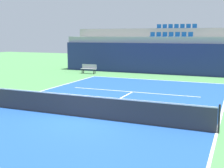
{
  "coord_description": "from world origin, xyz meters",
  "views": [
    {
      "loc": [
        6.04,
        -11.15,
        3.52
      ],
      "look_at": [
        0.47,
        2.0,
        1.2
      ],
      "focal_mm": 48.3,
      "sensor_mm": 36.0,
      "label": 1
    }
  ],
  "objects": [
    {
      "name": "seating_row_lower",
      "position": [
        -0.0,
        17.19,
        3.5
      ],
      "size": [
        4.01,
        0.44,
        0.44
      ],
      "color": "#145193",
      "rests_on": "stands_tier_lower"
    },
    {
      "name": "service_line_far",
      "position": [
        0.0,
        6.4,
        0.01
      ],
      "size": [
        8.26,
        0.1,
        0.0
      ],
      "primitive_type": "cube",
      "color": "white",
      "rests_on": "court_surface"
    },
    {
      "name": "ground_plane",
      "position": [
        0.0,
        0.0,
        0.0
      ],
      "size": [
        80.0,
        80.0,
        0.0
      ],
      "primitive_type": "plane",
      "color": "#4C8C4C"
    },
    {
      "name": "sideline_right",
      "position": [
        5.45,
        0.0,
        0.01
      ],
      "size": [
        0.1,
        24.0,
        0.0
      ],
      "primitive_type": "cube",
      "color": "white",
      "rests_on": "court_surface"
    },
    {
      "name": "back_wall",
      "position": [
        0.0,
        15.75,
        1.4
      ],
      "size": [
        20.56,
        0.3,
        2.79
      ],
      "primitive_type": "cube",
      "color": "navy",
      "rests_on": "ground_plane"
    },
    {
      "name": "stands_tier_upper",
      "position": [
        0.0,
        19.5,
        2.09
      ],
      "size": [
        20.56,
        2.4,
        4.19
      ],
      "primitive_type": "cube",
      "color": "#9E9E99",
      "rests_on": "ground_plane"
    },
    {
      "name": "court_surface",
      "position": [
        0.0,
        0.0,
        0.01
      ],
      "size": [
        11.0,
        24.0,
        0.01
      ],
      "primitive_type": "cube",
      "color": "#1E4C99",
      "rests_on": "ground_plane"
    },
    {
      "name": "player_bench",
      "position": [
        -6.78,
        13.58,
        0.51
      ],
      "size": [
        1.5,
        0.4,
        0.85
      ],
      "color": "#99999E",
      "rests_on": "ground_plane"
    },
    {
      "name": "seating_row_upper",
      "position": [
        -0.0,
        19.59,
        4.31
      ],
      "size": [
        4.01,
        0.44,
        0.44
      ],
      "color": "#145193",
      "rests_on": "stands_tier_upper"
    },
    {
      "name": "centre_service_line",
      "position": [
        0.0,
        3.2,
        0.01
      ],
      "size": [
        0.1,
        6.4,
        0.0
      ],
      "primitive_type": "cube",
      "color": "white",
      "rests_on": "court_surface"
    },
    {
      "name": "tennis_net",
      "position": [
        0.0,
        0.0,
        0.51
      ],
      "size": [
        11.08,
        0.08,
        1.07
      ],
      "color": "black",
      "rests_on": "court_surface"
    },
    {
      "name": "baseline_far",
      "position": [
        0.0,
        11.95,
        0.01
      ],
      "size": [
        11.0,
        0.1,
        0.0
      ],
      "primitive_type": "cube",
      "color": "white",
      "rests_on": "court_surface"
    },
    {
      "name": "stands_tier_lower",
      "position": [
        0.0,
        17.1,
        1.69
      ],
      "size": [
        20.56,
        2.4,
        3.38
      ],
      "primitive_type": "cube",
      "color": "#9E9E99",
      "rests_on": "ground_plane"
    }
  ]
}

